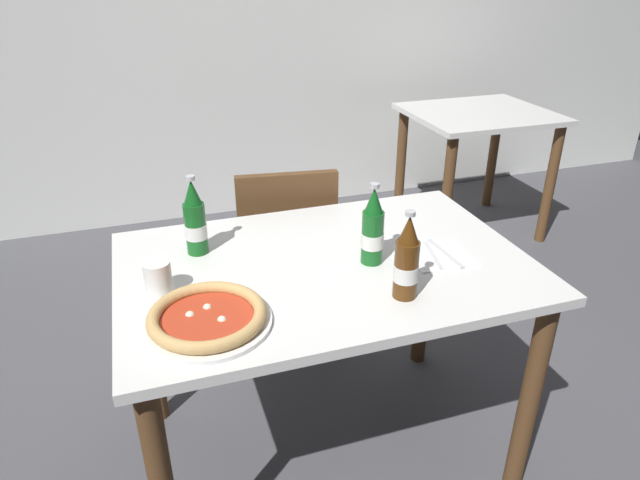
# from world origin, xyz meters

# --- Properties ---
(ground_plane) EXTENTS (8.00, 8.00, 0.00)m
(ground_plane) POSITION_xyz_m (0.00, 0.00, 0.00)
(ground_plane) COLOR #4C4C51
(back_wall_tiled) EXTENTS (7.00, 0.10, 2.60)m
(back_wall_tiled) POSITION_xyz_m (0.00, 2.20, 1.30)
(back_wall_tiled) COLOR white
(back_wall_tiled) RESTS_ON ground_plane
(dining_table_main) EXTENTS (1.20, 0.80, 0.75)m
(dining_table_main) POSITION_xyz_m (0.00, 0.00, 0.64)
(dining_table_main) COLOR silver
(dining_table_main) RESTS_ON ground_plane
(chair_behind_table) EXTENTS (0.45, 0.45, 0.85)m
(chair_behind_table) POSITION_xyz_m (0.04, 0.61, 0.48)
(chair_behind_table) COLOR brown
(chair_behind_table) RESTS_ON ground_plane
(dining_table_background) EXTENTS (0.80, 0.70, 0.75)m
(dining_table_background) POSITION_xyz_m (1.43, 1.42, 0.59)
(dining_table_background) COLOR silver
(dining_table_background) RESTS_ON ground_plane
(pizza_margherita_near) EXTENTS (0.32, 0.32, 0.04)m
(pizza_margherita_near) POSITION_xyz_m (-0.38, -0.21, 0.77)
(pizza_margherita_near) COLOR white
(pizza_margherita_near) RESTS_ON dining_table_main
(beer_bottle_left) EXTENTS (0.07, 0.07, 0.25)m
(beer_bottle_left) POSITION_xyz_m (-0.35, 0.18, 0.85)
(beer_bottle_left) COLOR #14591E
(beer_bottle_left) RESTS_ON dining_table_main
(beer_bottle_center) EXTENTS (0.07, 0.07, 0.25)m
(beer_bottle_center) POSITION_xyz_m (0.13, -0.04, 0.85)
(beer_bottle_center) COLOR #14591E
(beer_bottle_center) RESTS_ON dining_table_main
(beer_bottle_right) EXTENTS (0.07, 0.07, 0.25)m
(beer_bottle_right) POSITION_xyz_m (0.14, -0.24, 0.85)
(beer_bottle_right) COLOR #512D0F
(beer_bottle_right) RESTS_ON dining_table_main
(napkin_with_cutlery) EXTENTS (0.20, 0.20, 0.01)m
(napkin_with_cutlery) POSITION_xyz_m (0.34, -0.07, 0.75)
(napkin_with_cutlery) COLOR white
(napkin_with_cutlery) RESTS_ON dining_table_main
(paper_cup) EXTENTS (0.07, 0.07, 0.09)m
(paper_cup) POSITION_xyz_m (-0.48, -0.02, 0.80)
(paper_cup) COLOR white
(paper_cup) RESTS_ON dining_table_main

